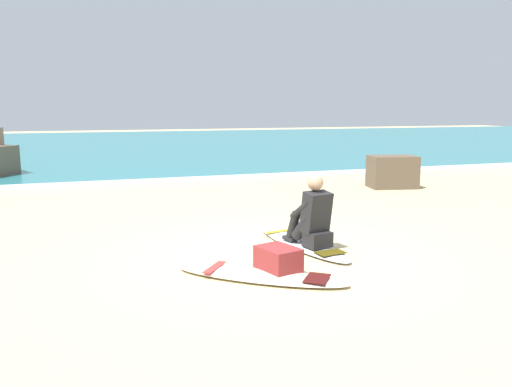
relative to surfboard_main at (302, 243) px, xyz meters
name	(u,v)px	position (x,y,z in m)	size (l,w,h in m)	color
ground_plane	(277,255)	(-0.49, -0.32, -0.04)	(80.00, 80.00, 0.00)	beige
sea	(126,145)	(-0.49, 20.07, 0.01)	(80.00, 28.00, 0.10)	teal
breaking_foam	(178,182)	(-0.49, 6.37, 0.02)	(80.00, 0.90, 0.11)	white
surfboard_main	(302,243)	(0.00, 0.00, 0.00)	(0.79, 2.19, 0.08)	silver
surfer_seated	(312,218)	(0.03, -0.27, 0.40)	(0.48, 0.75, 0.95)	#232326
surfboard_spare_near	(261,275)	(-1.01, -1.14, 0.00)	(1.88, 1.64, 0.08)	#EFE5C6
shoreline_rock	(392,172)	(4.18, 4.09, 0.34)	(1.07, 0.71, 0.76)	brown
beach_bag	(278,261)	(-0.78, -1.08, 0.12)	(0.36, 0.48, 0.32)	maroon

